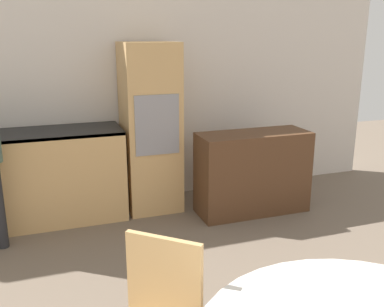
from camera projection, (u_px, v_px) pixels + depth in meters
wall_back at (118, 85)px, 4.61m from camera, size 6.40×0.05×2.60m
kitchen_counter at (4, 180)px, 4.13m from camera, size 2.29×0.60×0.92m
oven_unit at (150, 128)px, 4.50m from camera, size 0.56×0.59×1.76m
sideboard at (253, 173)px, 4.49m from camera, size 1.17×0.45×0.86m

